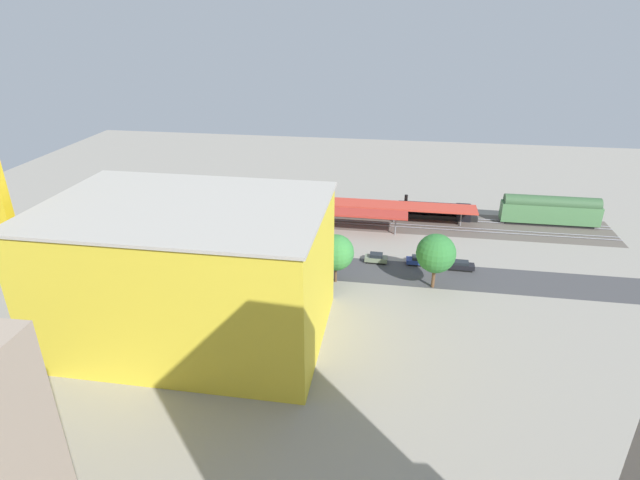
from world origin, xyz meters
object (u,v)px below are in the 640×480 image
(platform_canopy_near, at_px, (292,209))
(street_tree_3, at_px, (436,253))
(traffic_light, at_px, (199,228))
(parked_car_2, at_px, (376,258))
(freight_coach_far, at_px, (205,201))
(street_tree_0, at_px, (231,252))
(locomotive, at_px, (438,211))
(street_tree_2, at_px, (177,243))
(box_truck_0, at_px, (302,267))
(box_truck_1, at_px, (241,266))
(platform_canopy_far, at_px, (330,202))
(street_tree_1, at_px, (336,252))
(parked_car_1, at_px, (419,261))
(box_truck_2, at_px, (197,262))
(parked_car_5, at_px, (258,251))
(parked_car_0, at_px, (460,266))
(street_tree_4, at_px, (292,254))
(parked_car_4, at_px, (300,253))
(construction_building, at_px, (191,273))
(passenger_coach, at_px, (550,210))
(parked_car_3, at_px, (334,254))

(platform_canopy_near, relative_size, street_tree_3, 5.07)
(traffic_light, bearing_deg, parked_car_2, 178.30)
(freight_coach_far, distance_m, street_tree_0, 29.41)
(locomotive, xyz_separation_m, street_tree_2, (46.09, 30.85, 3.22))
(platform_canopy_near, relative_size, street_tree_0, 7.32)
(box_truck_0, xyz_separation_m, traffic_light, (21.24, -8.17, 2.48))
(box_truck_1, bearing_deg, platform_canopy_near, -101.90)
(platform_canopy_far, bearing_deg, box_truck_1, 67.71)
(platform_canopy_near, xyz_separation_m, street_tree_1, (-11.73, 21.37, 1.25))
(parked_car_1, bearing_deg, platform_canopy_far, -46.20)
(platform_canopy_far, height_order, box_truck_2, platform_canopy_far)
(parked_car_5, bearing_deg, traffic_light, -5.02)
(parked_car_1, distance_m, street_tree_3, 9.76)
(traffic_light, bearing_deg, platform_canopy_far, -139.88)
(box_truck_0, distance_m, traffic_light, 22.90)
(parked_car_0, distance_m, parked_car_1, 7.19)
(platform_canopy_far, height_order, locomotive, locomotive)
(parked_car_1, height_order, parked_car_2, parked_car_2)
(street_tree_4, bearing_deg, parked_car_2, -147.01)
(parked_car_5, relative_size, street_tree_0, 0.67)
(parked_car_4, height_order, construction_building, construction_building)
(platform_canopy_far, xyz_separation_m, box_truck_1, (11.46, 27.96, -2.05))
(platform_canopy_near, bearing_deg, parked_car_2, 143.82)
(construction_building, height_order, box_truck_0, construction_building)
(locomotive, distance_m, street_tree_4, 41.13)
(traffic_light, bearing_deg, parked_car_1, 179.04)
(locomotive, xyz_separation_m, parked_car_5, (34.11, 23.23, -1.04))
(locomotive, relative_size, street_tree_4, 2.21)
(platform_canopy_near, bearing_deg, box_truck_1, 78.10)
(parked_car_4, distance_m, street_tree_0, 13.41)
(platform_canopy_near, xyz_separation_m, parked_car_0, (-32.80, 13.76, -3.44))
(parked_car_2, xyz_separation_m, construction_building, (23.82, 25.55, 8.62))
(parked_car_4, relative_size, box_truck_0, 0.49)
(platform_canopy_near, relative_size, locomotive, 2.79)
(passenger_coach, distance_m, freight_coach_far, 73.93)
(box_truck_2, distance_m, street_tree_2, 4.63)
(parked_car_3, height_order, box_truck_2, box_truck_2)
(parked_car_1, height_order, street_tree_4, street_tree_4)
(street_tree_1, bearing_deg, box_truck_1, -0.08)
(construction_building, relative_size, traffic_light, 5.70)
(parked_car_4, distance_m, traffic_light, 19.83)
(parked_car_0, bearing_deg, construction_building, 32.96)
(platform_canopy_far, xyz_separation_m, passenger_coach, (-46.21, -3.41, -0.38))
(freight_coach_far, distance_m, parked_car_5, 24.43)
(passenger_coach, relative_size, street_tree_4, 2.60)
(parked_car_0, bearing_deg, street_tree_0, 10.73)
(traffic_light, bearing_deg, box_truck_0, 158.95)
(box_truck_0, bearing_deg, street_tree_0, 3.60)
(passenger_coach, distance_m, box_truck_1, 65.67)
(parked_car_1, distance_m, box_truck_0, 21.19)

